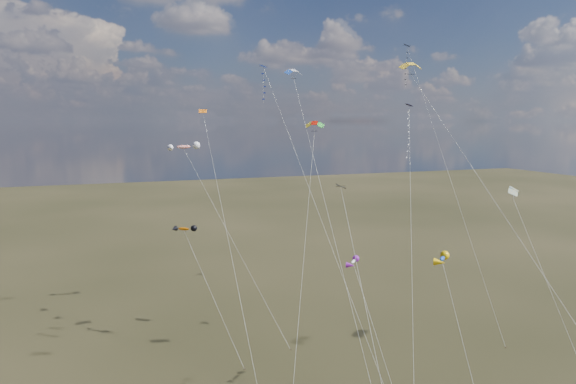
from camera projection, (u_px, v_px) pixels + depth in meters
name	position (u px, v px, depth m)	size (l,w,h in m)	color
diamond_black_high	(412.00, 80.00, 76.30)	(1.36, 23.31, 38.39)	black
diamond_navy_tall	(273.00, 107.00, 57.60)	(6.24, 22.67, 33.31)	#0C1644
diamond_black_mid	(359.00, 273.00, 40.64)	(0.89, 12.11, 21.61)	black
diamond_navy_right	(408.00, 145.00, 57.94)	(11.13, 19.60, 28.87)	#130F50
diamond_orange_center	(216.00, 177.00, 59.84)	(2.13, 19.54, 28.36)	#D35E0C
parafoil_yellow	(413.00, 66.00, 51.27)	(9.47, 25.83, 33.14)	yellow
parafoil_blue_white	(294.00, 73.00, 57.02)	(2.40, 19.86, 33.00)	#204CB1
parafoil_striped	(514.00, 190.00, 58.44)	(4.94, 17.58, 19.90)	gold
parafoil_tricolor	(314.00, 125.00, 60.26)	(9.44, 15.54, 27.24)	yellow
novelty_orange_black	(184.00, 229.00, 61.22)	(6.32, 10.75, 14.60)	#C35903
novelty_white_purple	(354.00, 263.00, 49.38)	(2.21, 9.96, 13.81)	silver
novelty_redwhite_stripe	(184.00, 147.00, 71.93)	(11.27, 19.45, 23.96)	red
novelty_blue_yellow	(443.00, 260.00, 44.89)	(2.42, 10.73, 15.40)	blue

